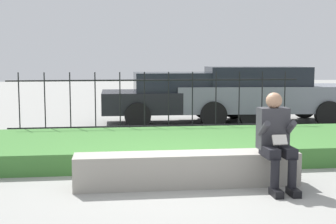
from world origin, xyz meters
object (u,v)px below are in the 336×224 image
Objects in this scene: person_seated_reader at (276,137)px; car_parked_center at (188,96)px; car_parked_right at (261,93)px; stone_bench at (187,171)px.

person_seated_reader is 6.24m from car_parked_center.
person_seated_reader is at bearing -102.10° from car_parked_right.
car_parked_right reaches higher than car_parked_center.
stone_bench is 6.59m from car_parked_right.
car_parked_center is at bearing 90.83° from person_seated_reader.
stone_bench is 1.23m from person_seated_reader.
car_parked_center is at bearing 80.41° from stone_bench.
car_parked_right is (1.83, 6.13, 0.11)m from person_seated_reader.
car_parked_center is (1.01, 5.98, 0.52)m from stone_bench.
stone_bench is 0.63× the size of car_parked_right.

